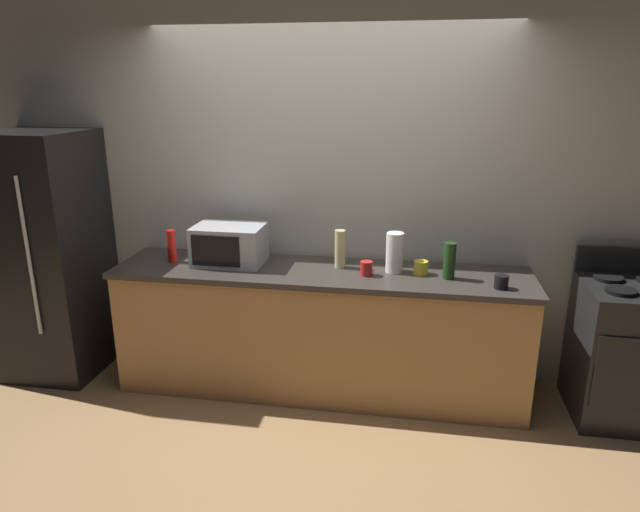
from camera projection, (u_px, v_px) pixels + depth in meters
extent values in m
plane|color=#A87F51|center=(310.00, 418.00, 3.68)|extent=(8.00, 8.00, 0.00)
cube|color=beige|center=(330.00, 194.00, 4.05)|extent=(6.40, 0.10, 2.70)
cube|color=#B27F4C|center=(320.00, 333.00, 3.93)|extent=(2.80, 0.60, 0.86)
cube|color=#38332D|center=(320.00, 273.00, 3.80)|extent=(2.84, 0.64, 0.04)
cube|color=black|center=(47.00, 255.00, 4.12)|extent=(0.72, 0.70, 1.80)
cylinder|color=silver|center=(29.00, 258.00, 3.72)|extent=(0.02, 0.02, 1.10)
cube|color=black|center=(625.00, 353.00, 3.61)|extent=(0.60, 0.60, 0.90)
cube|color=black|center=(623.00, 260.00, 3.71)|extent=(0.60, 0.04, 0.18)
cylinder|color=black|center=(621.00, 291.00, 3.38)|extent=(0.18, 0.18, 0.02)
cylinder|color=black|center=(608.00, 278.00, 3.60)|extent=(0.18, 0.18, 0.02)
cube|color=#B7BABF|center=(229.00, 245.00, 3.91)|extent=(0.48, 0.34, 0.27)
cube|color=black|center=(215.00, 251.00, 3.75)|extent=(0.34, 0.01, 0.21)
cylinder|color=white|center=(395.00, 253.00, 3.72)|extent=(0.12, 0.12, 0.27)
cylinder|color=red|center=(172.00, 246.00, 3.94)|extent=(0.06, 0.06, 0.23)
cylinder|color=#1E3F19|center=(449.00, 261.00, 3.60)|extent=(0.08, 0.08, 0.24)
cylinder|color=beige|center=(340.00, 249.00, 3.82)|extent=(0.07, 0.07, 0.26)
cylinder|color=black|center=(501.00, 282.00, 3.44)|extent=(0.09, 0.09, 0.09)
cylinder|color=red|center=(366.00, 268.00, 3.68)|extent=(0.08, 0.08, 0.10)
cylinder|color=yellow|center=(421.00, 268.00, 3.70)|extent=(0.09, 0.09, 0.09)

